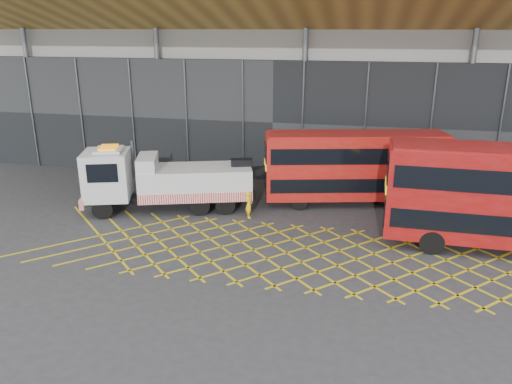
# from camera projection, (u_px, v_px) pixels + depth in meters

# --- Properties ---
(ground_plane) EXTENTS (120.00, 120.00, 0.00)m
(ground_plane) POSITION_uv_depth(u_px,v_px,m) (189.00, 244.00, 24.31)
(ground_plane) COLOR #2C2C2F
(road_markings) EXTENTS (27.96, 7.16, 0.01)m
(road_markings) POSITION_uv_depth(u_px,v_px,m) (304.00, 254.00, 23.18)
(road_markings) COLOR gold
(road_markings) RESTS_ON ground_plane
(construction_building) EXTENTS (55.00, 23.97, 18.00)m
(construction_building) POSITION_uv_depth(u_px,v_px,m) (289.00, 41.00, 38.13)
(construction_building) COLOR gray
(construction_building) RESTS_ON ground_plane
(recovery_truck) EXTENTS (11.01, 5.39, 3.88)m
(recovery_truck) POSITION_uv_depth(u_px,v_px,m) (163.00, 180.00, 28.30)
(recovery_truck) COLOR black
(recovery_truck) RESTS_ON ground_plane
(bus_towed) EXTENTS (10.76, 4.82, 4.27)m
(bus_towed) POSITION_uv_depth(u_px,v_px,m) (355.00, 165.00, 29.16)
(bus_towed) COLOR #AD140F
(bus_towed) RESTS_ON ground_plane
(worker) EXTENTS (0.54, 0.65, 1.52)m
(worker) POSITION_uv_depth(u_px,v_px,m) (249.00, 205.00, 27.44)
(worker) COLOR yellow
(worker) RESTS_ON ground_plane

